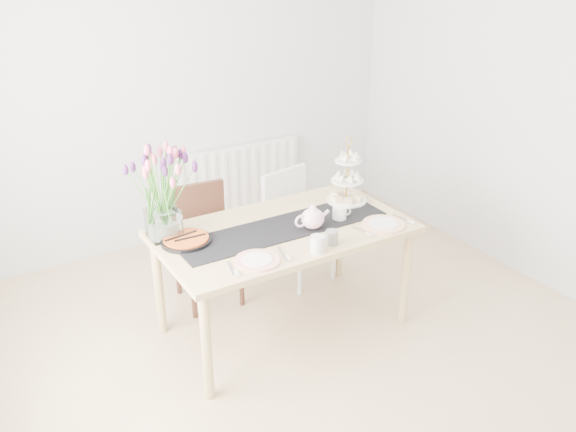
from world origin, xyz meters
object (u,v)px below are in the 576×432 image
tart_tin (186,240)px  plate_right (384,224)px  cake_stand (347,186)px  mug_white (317,244)px  chair_brown (203,235)px  dining_table (284,239)px  mug_grey (332,237)px  cream_jug (339,213)px  plate_left (257,260)px  teapot (313,219)px  radiator (239,178)px  chair_white (294,217)px  tulip_vase (159,181)px

tart_tin → plate_right: (1.18, -0.43, -0.01)m
cake_stand → mug_white: bearing=-138.8°
chair_brown → mug_white: (0.28, -1.04, 0.31)m
dining_table → mug_grey: 0.38m
cream_jug → mug_grey: (-0.25, -0.26, -0.00)m
cream_jug → plate_left: cream_jug is taller
cream_jug → tart_tin: cream_jug is taller
teapot → mug_white: size_ratio=2.28×
radiator → cake_stand: cake_stand is taller
mug_grey → chair_white: bearing=38.1°
cake_stand → dining_table: bearing=-166.9°
chair_white → radiator: bearing=75.7°
radiator → teapot: size_ratio=5.08×
radiator → cream_jug: (-0.12, -1.70, 0.35)m
dining_table → mug_white: size_ratio=15.43×
mug_grey → plate_right: mug_grey is taller
chair_brown → teapot: bearing=-56.5°
cake_stand → mug_grey: 0.67m
chair_brown → plate_left: (-0.08, -0.96, 0.27)m
mug_grey → dining_table: bearing=78.4°
dining_table → tart_tin: tart_tin is taller
teapot → mug_grey: (-0.01, -0.23, -0.03)m
dining_table → cake_stand: size_ratio=3.85×
chair_white → tart_tin: size_ratio=2.76×
radiator → mug_grey: bearing=-100.5°
dining_table → chair_white: (0.44, 0.59, -0.18)m
mug_white → tart_tin: bearing=137.2°
tart_tin → chair_white: bearing=23.3°
teapot → mug_grey: teapot is taller
chair_white → tart_tin: chair_white is taller
plate_left → plate_right: 0.93m
radiator → cake_stand: bearing=-86.4°
tart_tin → mug_grey: mug_grey is taller
cake_stand → mug_white: cake_stand is taller
cream_jug → plate_right: bearing=-33.6°
chair_white → cake_stand: (0.15, -0.45, 0.38)m
chair_brown → cream_jug: (0.66, -0.74, 0.31)m
mug_white → teapot: bearing=58.9°
cream_jug → chair_white: bearing=100.1°
radiator → cake_stand: size_ratio=2.89×
plate_left → teapot: bearing=20.7°
tart_tin → mug_white: bearing=-39.8°
tulip_vase → mug_white: 1.01m
plate_right → teapot: bearing=155.7°
mug_white → plate_right: mug_white is taller
tart_tin → mug_white: 0.80m
teapot → plate_left: teapot is taller
chair_white → cake_stand: size_ratio=2.04×
chair_brown → cake_stand: size_ratio=2.04×
radiator → plate_left: bearing=-113.9°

